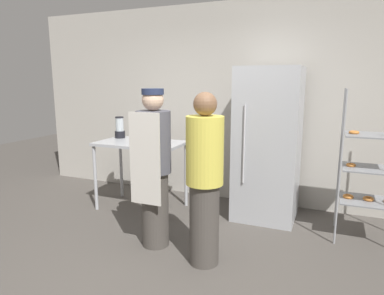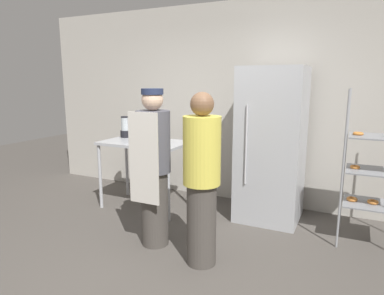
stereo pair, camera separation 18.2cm
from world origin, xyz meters
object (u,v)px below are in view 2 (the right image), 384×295
object	(u,v)px
blender_pitcher	(125,128)
person_customer	(202,180)
baking_rack	(376,172)
refrigerator	(271,145)
donut_box	(151,138)
person_baker	(154,166)

from	to	relation	value
blender_pitcher	person_customer	bearing A→B (deg)	-34.96
person_customer	baking_rack	bearing A→B (deg)	38.20
refrigerator	person_customer	distance (m)	1.41
baking_rack	person_customer	size ratio (longest dim) A/B	1.01
baking_rack	donut_box	xyz separation A→B (m)	(-2.69, -0.05, 0.17)
refrigerator	person_baker	world-z (taller)	refrigerator
refrigerator	person_customer	bearing A→B (deg)	-102.97
baking_rack	refrigerator	bearing A→B (deg)	168.71
baking_rack	person_baker	distance (m)	2.29
refrigerator	donut_box	xyz separation A→B (m)	(-1.55, -0.27, 0.02)
refrigerator	donut_box	size ratio (longest dim) A/B	6.30
donut_box	person_baker	world-z (taller)	person_baker
donut_box	blender_pitcher	bearing A→B (deg)	166.89
refrigerator	baking_rack	world-z (taller)	refrigerator
baking_rack	person_customer	distance (m)	1.85
refrigerator	person_customer	xyz separation A→B (m)	(-0.32, -1.37, -0.11)
refrigerator	donut_box	bearing A→B (deg)	-169.95
person_baker	baking_rack	bearing A→B (deg)	25.93
refrigerator	baking_rack	distance (m)	1.17
baking_rack	person_customer	bearing A→B (deg)	-141.80
person_customer	refrigerator	bearing A→B (deg)	77.03
donut_box	blender_pitcher	xyz separation A→B (m)	(-0.50, 0.12, 0.09)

